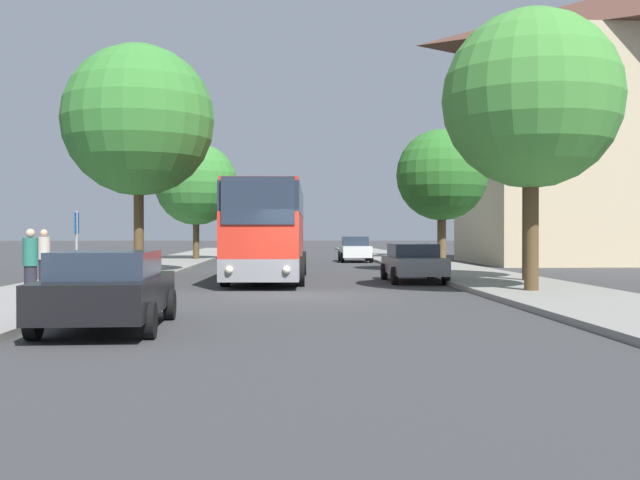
# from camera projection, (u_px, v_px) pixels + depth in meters

# --- Properties ---
(ground_plane) EXTENTS (300.00, 300.00, 0.00)m
(ground_plane) POSITION_uv_depth(u_px,v_px,m) (301.00, 295.00, 21.17)
(ground_plane) COLOR #38383A
(ground_plane) RESTS_ON ground
(sidewalk_left) EXTENTS (4.00, 120.00, 0.15)m
(sidewalk_left) POSITION_uv_depth(u_px,v_px,m) (50.00, 294.00, 20.84)
(sidewalk_left) COLOR gray
(sidewalk_left) RESTS_ON ground_plane
(sidewalk_right) EXTENTS (4.00, 120.00, 0.15)m
(sidewalk_right) POSITION_uv_depth(u_px,v_px,m) (544.00, 292.00, 21.50)
(sidewalk_right) COLOR gray
(sidewalk_right) RESTS_ON ground_plane
(building_right_background) EXTENTS (17.10, 11.18, 15.92)m
(building_right_background) POSITION_uv_depth(u_px,v_px,m) (621.00, 127.00, 43.66)
(building_right_background) COLOR #C6B28E
(building_right_background) RESTS_ON ground_plane
(bus_front) EXTENTS (3.04, 10.95, 3.49)m
(bus_front) POSITION_uv_depth(u_px,v_px,m) (268.00, 230.00, 27.85)
(bus_front) COLOR gray
(bus_front) RESTS_ON ground_plane
(bus_middle) EXTENTS (2.77, 10.23, 3.31)m
(bus_middle) POSITION_uv_depth(u_px,v_px,m) (269.00, 233.00, 42.41)
(bus_middle) COLOR silver
(bus_middle) RESTS_ON ground_plane
(parked_car_left_curb) EXTENTS (2.19, 4.53, 1.44)m
(parked_car_left_curb) POSITION_uv_depth(u_px,v_px,m) (108.00, 288.00, 13.68)
(parked_car_left_curb) COLOR black
(parked_car_left_curb) RESTS_ON ground_plane
(parked_car_right_near) EXTENTS (1.98, 4.50, 1.37)m
(parked_car_right_near) POSITION_uv_depth(u_px,v_px,m) (413.00, 262.00, 26.96)
(parked_car_right_near) COLOR slate
(parked_car_right_near) RESTS_ON ground_plane
(parked_car_right_far) EXTENTS (1.98, 4.47, 1.55)m
(parked_car_right_far) POSITION_uv_depth(u_px,v_px,m) (355.00, 249.00, 45.73)
(parked_car_right_far) COLOR silver
(parked_car_right_far) RESTS_ON ground_plane
(bus_stop_sign) EXTENTS (0.08, 0.45, 2.25)m
(bus_stop_sign) POSITION_uv_depth(u_px,v_px,m) (77.00, 240.00, 21.28)
(bus_stop_sign) COLOR gray
(bus_stop_sign) RESTS_ON sidewalk_left
(pedestrian_waiting_near) EXTENTS (0.36, 0.36, 1.72)m
(pedestrian_waiting_near) POSITION_uv_depth(u_px,v_px,m) (31.00, 264.00, 18.14)
(pedestrian_waiting_near) COLOR #23232D
(pedestrian_waiting_near) RESTS_ON sidewalk_left
(pedestrian_waiting_far) EXTENTS (0.36, 0.36, 1.73)m
(pedestrian_waiting_far) POSITION_uv_depth(u_px,v_px,m) (44.00, 258.00, 22.42)
(pedestrian_waiting_far) COLOR #23232D
(pedestrian_waiting_far) RESTS_ON sidewalk_left
(tree_left_near) EXTENTS (6.07, 6.07, 9.18)m
(tree_left_near) POSITION_uv_depth(u_px,v_px,m) (139.00, 121.00, 30.01)
(tree_left_near) COLOR #513D23
(tree_left_near) RESTS_ON sidewalk_left
(tree_left_far) EXTENTS (5.15, 5.15, 7.26)m
(tree_left_far) POSITION_uv_depth(u_px,v_px,m) (196.00, 184.00, 46.80)
(tree_left_far) COLOR #513D23
(tree_left_far) RESTS_ON sidewalk_left
(tree_right_near) EXTENTS (4.16, 4.16, 6.35)m
(tree_right_near) POSITION_uv_depth(u_px,v_px,m) (442.00, 175.00, 34.04)
(tree_right_near) COLOR brown
(tree_right_near) RESTS_ON sidewalk_right
(tree_right_mid) EXTENTS (4.49, 4.49, 7.92)m
(tree_right_mid) POSITION_uv_depth(u_px,v_px,m) (528.00, 116.00, 25.60)
(tree_right_mid) COLOR #513D23
(tree_right_mid) RESTS_ON sidewalk_right
(tree_right_far) EXTENTS (5.03, 5.03, 7.91)m
(tree_right_far) POSITION_uv_depth(u_px,v_px,m) (532.00, 100.00, 21.04)
(tree_right_far) COLOR #513D23
(tree_right_far) RESTS_ON sidewalk_right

